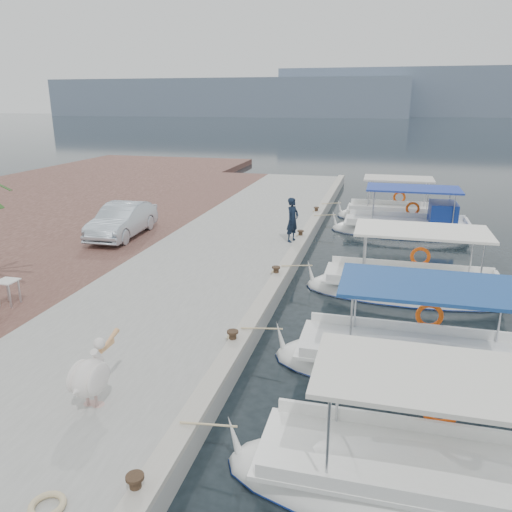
% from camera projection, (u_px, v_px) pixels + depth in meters
% --- Properties ---
extents(ground, '(400.00, 400.00, 0.00)m').
position_uv_depth(ground, '(277.00, 308.00, 15.40)').
color(ground, black).
rests_on(ground, ground).
extents(concrete_quay, '(6.00, 40.00, 0.50)m').
position_uv_depth(concrete_quay, '(231.00, 249.00, 20.65)').
color(concrete_quay, gray).
rests_on(concrete_quay, ground).
extents(quay_curb, '(0.44, 40.00, 0.12)m').
position_uv_depth(quay_curb, '(298.00, 246.00, 19.90)').
color(quay_curb, '#A6A193').
rests_on(quay_curb, concrete_quay).
extents(cobblestone_strip, '(4.00, 40.00, 0.50)m').
position_uv_depth(cobblestone_strip, '(122.00, 241.00, 21.83)').
color(cobblestone_strip, '#4F2F2A').
rests_on(cobblestone_strip, ground).
extents(distant_hills, '(330.00, 60.00, 18.00)m').
position_uv_depth(distant_hills, '(460.00, 96.00, 192.48)').
color(distant_hills, slate).
rests_on(distant_hills, ground).
extents(fishing_caique_a, '(6.55, 2.21, 2.83)m').
position_uv_depth(fishing_caique_a, '(421.00, 489.00, 8.06)').
color(fishing_caique_a, white).
rests_on(fishing_caique_a, ground).
extents(fishing_caique_b, '(6.77, 2.44, 2.83)m').
position_uv_depth(fishing_caique_b, '(416.00, 368.00, 11.71)').
color(fishing_caique_b, white).
rests_on(fishing_caique_b, ground).
extents(fishing_caique_c, '(6.90, 2.44, 2.83)m').
position_uv_depth(fishing_caique_c, '(410.00, 291.00, 16.40)').
color(fishing_caique_c, white).
rests_on(fishing_caique_c, ground).
extents(fishing_caique_d, '(7.09, 2.51, 2.83)m').
position_uv_depth(fishing_caique_d, '(408.00, 230.00, 23.86)').
color(fishing_caique_d, white).
rests_on(fishing_caique_d, ground).
extents(fishing_caique_e, '(5.92, 2.38, 2.83)m').
position_uv_depth(fishing_caique_e, '(393.00, 217.00, 26.85)').
color(fishing_caique_e, white).
rests_on(fishing_caique_e, ground).
extents(mooring_bollards, '(0.28, 20.28, 0.33)m').
position_uv_depth(mooring_bollards, '(276.00, 270.00, 16.66)').
color(mooring_bollards, black).
rests_on(mooring_bollards, concrete_quay).
extents(pelican, '(0.55, 1.56, 1.23)m').
position_uv_depth(pelican, '(90.00, 375.00, 9.47)').
color(pelican, tan).
rests_on(pelican, concrete_quay).
extents(fisherman, '(0.67, 0.79, 1.84)m').
position_uv_depth(fisherman, '(293.00, 220.00, 20.54)').
color(fisherman, black).
rests_on(fisherman, concrete_quay).
extents(parked_car, '(1.72, 4.38, 1.42)m').
position_uv_depth(parked_car, '(122.00, 220.00, 21.36)').
color(parked_car, silver).
rests_on(parked_car, cobblestone_strip).
extents(folding_table, '(0.55, 0.55, 0.73)m').
position_uv_depth(folding_table, '(8.00, 287.00, 14.24)').
color(folding_table, silver).
rests_on(folding_table, cobblestone_strip).
extents(rope_coil, '(0.54, 0.54, 0.10)m').
position_uv_depth(rope_coil, '(47.00, 505.00, 7.19)').
color(rope_coil, '#C6B284').
rests_on(rope_coil, concrete_quay).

